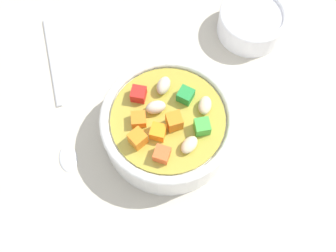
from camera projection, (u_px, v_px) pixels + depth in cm
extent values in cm
cube|color=#BAB2A0|center=(168.00, 137.00, 52.83)|extent=(140.00, 140.00, 2.00)
cylinder|color=white|center=(168.00, 127.00, 49.79)|extent=(15.73, 15.73, 4.60)
torus|color=white|center=(168.00, 119.00, 47.37)|extent=(15.88, 15.88, 1.09)
cylinder|color=#A89A36|center=(168.00, 119.00, 47.48)|extent=(13.35, 13.35, 0.40)
cube|color=orange|center=(158.00, 132.00, 45.88)|extent=(1.84, 1.84, 1.43)
cube|color=red|center=(139.00, 94.00, 47.71)|extent=(1.73, 1.73, 1.45)
cube|color=green|center=(202.00, 127.00, 46.03)|extent=(2.10, 2.10, 1.61)
ellipsoid|color=beige|center=(189.00, 145.00, 45.37)|extent=(2.47, 2.76, 1.27)
ellipsoid|color=beige|center=(156.00, 107.00, 47.00)|extent=(2.72, 2.29, 1.54)
cube|color=#238C3B|center=(186.00, 95.00, 47.65)|extent=(2.12, 2.12, 1.45)
cube|color=orange|center=(174.00, 121.00, 46.10)|extent=(2.21, 2.21, 1.95)
cube|color=orange|center=(139.00, 119.00, 46.60)|extent=(1.99, 1.99, 1.20)
ellipsoid|color=beige|center=(205.00, 105.00, 47.25)|extent=(1.63, 2.41, 1.26)
ellipsoid|color=beige|center=(164.00, 85.00, 48.09)|extent=(1.97, 2.60, 1.55)
cube|color=orange|center=(138.00, 139.00, 45.30)|extent=(2.34, 2.34, 1.93)
cube|color=#EC5D2B|center=(159.00, 154.00, 44.89)|extent=(1.91, 1.91, 1.40)
cylinder|color=silver|center=(52.00, 60.00, 55.64)|extent=(6.08, 13.16, 0.86)
ellipsoid|color=silver|center=(68.00, 158.00, 50.31)|extent=(3.45, 4.18, 0.76)
cylinder|color=white|center=(251.00, 23.00, 56.52)|extent=(9.14, 9.14, 3.34)
torus|color=white|center=(254.00, 14.00, 54.81)|extent=(9.23, 9.23, 0.73)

